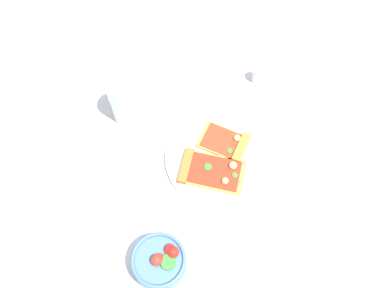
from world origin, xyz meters
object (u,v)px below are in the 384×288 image
at_px(plate, 216,158).
at_px(pizza_slice_far, 210,171).
at_px(pizza_slice_near, 228,143).
at_px(pepper_shaker, 259,73).
at_px(soda_glass, 124,101).
at_px(salad_bowl, 160,262).

distance_m(plate, pizza_slice_far, 0.04).
distance_m(pizza_slice_near, pepper_shaker, 0.21).
xyz_separation_m(soda_glass, pepper_shaker, (0.35, -0.01, -0.03)).
distance_m(plate, soda_glass, 0.26).
relative_size(pizza_slice_near, pizza_slice_far, 0.78).
relative_size(pizza_slice_near, soda_glass, 0.96).
height_order(plate, pizza_slice_far, pizza_slice_far).
xyz_separation_m(pizza_slice_near, pizza_slice_far, (-0.07, -0.05, -0.00)).
bearing_deg(pepper_shaker, plate, -135.67).
height_order(salad_bowl, soda_glass, soda_glass).
height_order(pizza_slice_near, salad_bowl, salad_bowl).
bearing_deg(pizza_slice_near, pepper_shaker, 47.02).
bearing_deg(pizza_slice_far, salad_bowl, -136.46).
relative_size(pizza_slice_far, soda_glass, 1.23).
xyz_separation_m(plate, pizza_slice_far, (-0.03, -0.03, 0.01)).
relative_size(salad_bowl, pepper_shaker, 1.75).
distance_m(pizza_slice_near, pizza_slice_far, 0.08).
distance_m(plate, pepper_shaker, 0.26).
bearing_deg(pizza_slice_far, soda_glass, 122.14).
bearing_deg(salad_bowl, pepper_shaker, 44.16).
height_order(pizza_slice_near, pizza_slice_far, pizza_slice_far).
relative_size(pizza_slice_near, pepper_shaker, 2.07).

